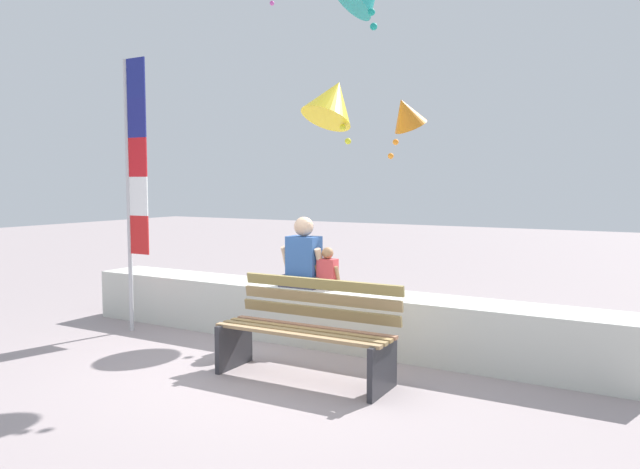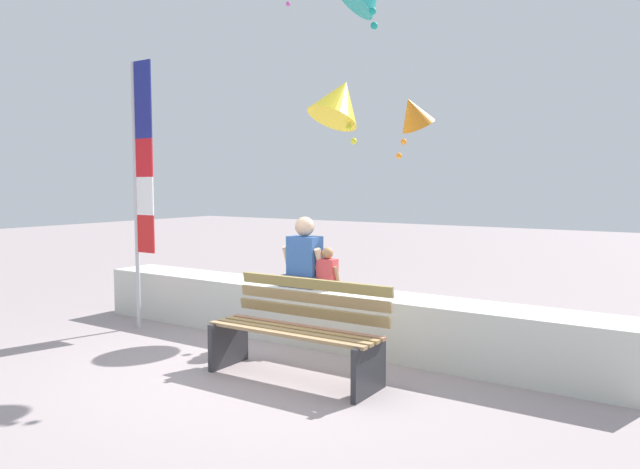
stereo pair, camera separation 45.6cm
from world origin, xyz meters
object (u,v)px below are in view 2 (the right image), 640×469
object	(u,v)px
park_bench	(299,332)
person_adult	(305,259)
person_child	(327,273)
kite_orange	(413,113)
flag_banner	(141,175)
kite_yellow	(339,100)

from	to	relation	value
park_bench	person_adult	world-z (taller)	person_adult
person_child	kite_orange	size ratio (longest dim) A/B	0.54
person_adult	person_child	distance (m)	0.33
flag_banner	park_bench	bearing A→B (deg)	-9.78
park_bench	person_adult	distance (m)	1.47
park_bench	flag_banner	size ratio (longest dim) A/B	0.52
person_adult	flag_banner	xyz separation A→B (m)	(-1.91, -0.70, 0.96)
park_bench	kite_orange	world-z (taller)	kite_orange
person_adult	person_child	world-z (taller)	person_adult
person_child	kite_orange	world-z (taller)	kite_orange
person_adult	flag_banner	size ratio (longest dim) A/B	0.25
person_adult	person_child	bearing A→B (deg)	0.08
park_bench	kite_yellow	xyz separation A→B (m)	(-1.02, 2.33, 2.43)
flag_banner	kite_orange	xyz separation A→B (m)	(2.47, 2.34, 0.80)
person_adult	kite_orange	size ratio (longest dim) A/B	0.93
flag_banner	person_child	bearing A→B (deg)	17.48
kite_yellow	park_bench	bearing A→B (deg)	-66.36
kite_yellow	flag_banner	bearing A→B (deg)	-131.35
park_bench	kite_yellow	distance (m)	3.51
kite_yellow	kite_orange	world-z (taller)	kite_yellow
kite_orange	park_bench	bearing A→B (deg)	-86.03
person_adult	flag_banner	distance (m)	2.25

